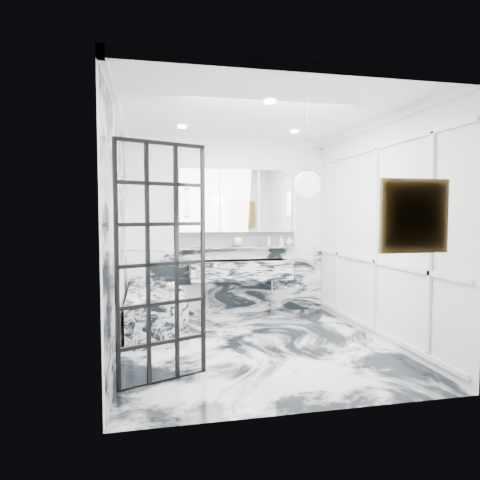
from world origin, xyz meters
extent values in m
plane|color=silver|center=(0.00, 0.00, 0.00)|extent=(3.60, 3.60, 0.00)
plane|color=white|center=(0.00, 0.00, 2.80)|extent=(3.60, 3.60, 0.00)
plane|color=white|center=(0.00, 1.80, 1.40)|extent=(3.60, 0.00, 3.60)
plane|color=white|center=(0.00, -1.80, 1.40)|extent=(3.60, 0.00, 3.60)
plane|color=white|center=(-1.60, 0.00, 1.40)|extent=(0.00, 3.60, 3.60)
plane|color=white|center=(1.60, 0.00, 1.40)|extent=(0.00, 3.60, 3.60)
cube|color=silver|center=(0.00, 1.78, 0.53)|extent=(3.18, 0.05, 1.05)
cube|color=silver|center=(-1.59, 0.00, 1.34)|extent=(0.02, 3.56, 2.68)
cube|color=white|center=(1.58, 0.00, 1.30)|extent=(0.03, 3.40, 2.30)
imported|color=#8C5919|center=(0.65, 1.71, 1.18)|extent=(0.09, 0.09, 0.19)
imported|color=#4C4C51|center=(0.86, 1.71, 1.17)|extent=(0.08, 0.08, 0.16)
imported|color=silver|center=(1.00, 1.71, 1.17)|extent=(0.15, 0.15, 0.15)
sphere|color=white|center=(0.14, 1.71, 1.17)|extent=(0.15, 0.15, 0.15)
cylinder|color=#8C5919|center=(0.51, 1.71, 1.14)|extent=(0.04, 0.04, 0.10)
cylinder|color=silver|center=(-0.99, 0.15, 0.61)|extent=(0.08, 0.08, 0.12)
cube|color=#C27513|center=(0.94, -1.76, 1.59)|extent=(0.53, 0.05, 0.53)
sphere|color=white|center=(0.24, -1.07, 1.90)|extent=(0.26, 0.26, 0.26)
cube|color=silver|center=(0.15, 1.55, 0.73)|extent=(1.60, 0.45, 0.30)
cube|color=silver|center=(0.15, 1.72, 1.07)|extent=(1.90, 0.14, 0.04)
cube|color=white|center=(0.15, 1.78, 1.21)|extent=(1.90, 0.03, 0.23)
cube|color=white|center=(0.15, 1.73, 1.82)|extent=(1.90, 0.16, 1.00)
cylinder|color=white|center=(-0.67, 1.63, 1.78)|extent=(0.07, 0.07, 0.40)
cylinder|color=white|center=(0.97, 1.63, 1.78)|extent=(0.07, 0.07, 0.40)
cube|color=silver|center=(-1.18, 0.90, 0.28)|extent=(0.75, 1.65, 0.55)
camera|label=1|loc=(-1.25, -4.98, 1.61)|focal=32.00mm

